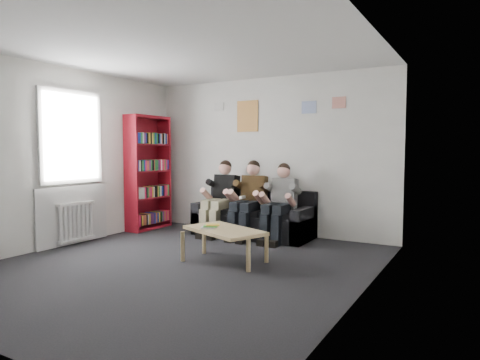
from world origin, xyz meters
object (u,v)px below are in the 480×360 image
Objects in this scene: sofa at (254,220)px; bookshelf at (149,173)px; coffee_table at (224,233)px; person_left at (220,198)px; person_middle at (249,200)px; person_right at (279,203)px.

sofa is 2.17m from bookshelf.
coffee_table is 1.82m from person_left.
person_middle is (0.55, -0.00, 0.00)m from person_left.
person_middle reaches higher than person_left.
bookshelf is 1.91× the size of coffee_table.
person_left is at bearing 174.90° from person_right.
bookshelf is (-1.99, -0.37, 0.76)m from sofa.
sofa is at bearing 15.80° from person_left.
person_left is 1.03× the size of person_right.
sofa is 0.68m from person_left.
sofa is 1.56× the size of person_left.
person_right is (0.55, -0.19, 0.34)m from sofa.
person_middle is at bearing 107.13° from coffee_table.
sofa is at bearing 10.33° from bookshelf.
sofa is 0.96× the size of bookshelf.
person_right is (1.11, 0.00, -0.01)m from person_left.
person_middle reaches higher than person_right.
bookshelf reaches higher than coffee_table.
person_middle is (-0.00, -0.19, 0.35)m from sofa.
bookshelf is at bearing 175.68° from person_middle.
person_left is 0.55m from person_middle.
person_left reaches higher than coffee_table.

